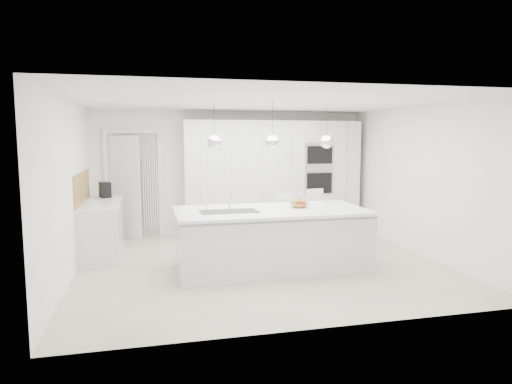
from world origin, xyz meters
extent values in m
plane|color=beige|center=(0.00, 0.00, 0.00)|extent=(5.50, 5.50, 0.00)
plane|color=white|center=(0.00, 2.50, 1.25)|extent=(5.50, 0.00, 5.50)
plane|color=white|center=(-2.75, 0.00, 1.25)|extent=(0.00, 5.00, 5.00)
plane|color=white|center=(0.00, 0.00, 2.50)|extent=(5.50, 5.50, 0.00)
cube|color=silver|center=(0.80, 2.20, 1.15)|extent=(3.60, 0.60, 2.30)
cube|color=white|center=(-2.20, 2.42, 1.00)|extent=(0.76, 0.38, 2.00)
cube|color=silver|center=(-2.45, 1.20, 0.43)|extent=(0.60, 1.80, 0.86)
cube|color=white|center=(-2.45, 1.20, 0.88)|extent=(0.62, 1.82, 0.04)
cube|color=#B08133|center=(-2.74, 1.20, 1.15)|extent=(0.02, 1.80, 0.50)
cube|color=silver|center=(0.10, -0.30, 0.43)|extent=(2.80, 1.20, 0.86)
cube|color=white|center=(0.10, -0.25, 0.88)|extent=(2.84, 1.40, 0.04)
cylinder|color=white|center=(-0.50, -0.10, 1.05)|extent=(0.02, 0.02, 0.30)
sphere|color=white|center=(-0.75, -0.30, 1.90)|extent=(0.20, 0.20, 0.20)
sphere|color=white|center=(0.10, -0.30, 1.90)|extent=(0.20, 0.20, 0.20)
sphere|color=white|center=(0.95, -0.30, 1.90)|extent=(0.20, 0.20, 0.20)
imported|color=#B08133|center=(0.57, -0.16, 0.94)|extent=(0.36, 0.36, 0.07)
cube|color=black|center=(-2.43, 1.78, 1.04)|extent=(0.24, 0.30, 0.27)
sphere|color=#A2221C|center=(0.63, -0.18, 0.97)|extent=(0.07, 0.07, 0.07)
sphere|color=#A2221C|center=(0.56, -0.15, 0.97)|extent=(0.07, 0.07, 0.07)
sphere|color=#A2221C|center=(0.56, -0.19, 0.97)|extent=(0.08, 0.08, 0.08)
torus|color=gold|center=(0.55, -0.14, 1.01)|extent=(0.23, 0.17, 0.21)
camera|label=1|loc=(-1.69, -6.74, 1.96)|focal=32.00mm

